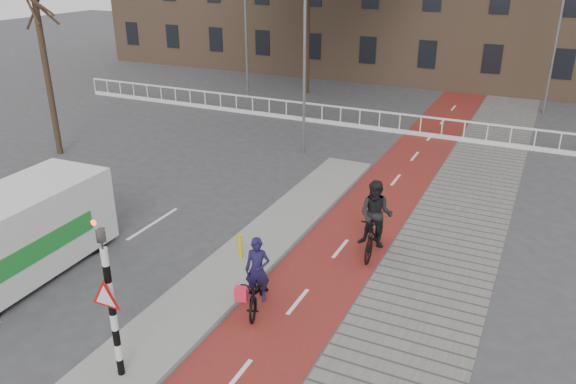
% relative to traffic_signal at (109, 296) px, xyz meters
% --- Properties ---
extents(ground, '(120.00, 120.00, 0.00)m').
position_rel_traffic_signal_xyz_m(ground, '(0.60, 2.02, -1.99)').
color(ground, '#38383A').
rests_on(ground, ground).
extents(bike_lane, '(2.50, 60.00, 0.01)m').
position_rel_traffic_signal_xyz_m(bike_lane, '(2.10, 12.02, -1.98)').
color(bike_lane, maroon).
rests_on(bike_lane, ground).
extents(sidewalk, '(3.00, 60.00, 0.01)m').
position_rel_traffic_signal_xyz_m(sidewalk, '(4.90, 12.02, -1.98)').
color(sidewalk, slate).
rests_on(sidewalk, ground).
extents(curb_island, '(1.80, 16.00, 0.12)m').
position_rel_traffic_signal_xyz_m(curb_island, '(-0.10, 6.02, -1.93)').
color(curb_island, gray).
rests_on(curb_island, ground).
extents(traffic_signal, '(0.80, 0.80, 3.68)m').
position_rel_traffic_signal_xyz_m(traffic_signal, '(0.00, 0.00, 0.00)').
color(traffic_signal, black).
rests_on(traffic_signal, curb_island).
extents(bollard, '(0.12, 0.12, 0.70)m').
position_rel_traffic_signal_xyz_m(bollard, '(-0.18, 5.17, -1.52)').
color(bollard, gold).
rests_on(bollard, curb_island).
extents(cyclist_near, '(1.13, 1.89, 1.88)m').
position_rel_traffic_signal_xyz_m(cyclist_near, '(1.33, 3.38, -1.35)').
color(cyclist_near, black).
rests_on(cyclist_near, bike_lane).
extents(cyclist_far, '(1.01, 2.13, 2.22)m').
position_rel_traffic_signal_xyz_m(cyclist_far, '(3.05, 7.18, -1.07)').
color(cyclist_far, black).
rests_on(cyclist_far, bike_lane).
extents(van, '(2.35, 5.46, 2.32)m').
position_rel_traffic_signal_xyz_m(van, '(-5.10, 1.96, -0.77)').
color(van, silver).
rests_on(van, ground).
extents(railing, '(28.00, 0.10, 0.99)m').
position_rel_traffic_signal_xyz_m(railing, '(-4.40, 19.02, -1.68)').
color(railing, silver).
rests_on(railing, ground).
extents(tree_left, '(0.25, 0.25, 7.62)m').
position_rel_traffic_signal_xyz_m(tree_left, '(-11.86, 9.85, 1.82)').
color(tree_left, black).
rests_on(tree_left, ground).
extents(tree_mid, '(0.25, 0.25, 7.81)m').
position_rel_traffic_signal_xyz_m(tree_mid, '(-6.85, 25.00, 1.91)').
color(tree_mid, black).
rests_on(tree_mid, ground).
extents(streetlight_near, '(0.12, 0.12, 8.91)m').
position_rel_traffic_signal_xyz_m(streetlight_near, '(-2.38, 14.43, 2.47)').
color(streetlight_near, slate).
rests_on(streetlight_near, ground).
extents(streetlight_left, '(0.12, 0.12, 8.82)m').
position_rel_traffic_signal_xyz_m(streetlight_left, '(-9.50, 22.24, 2.42)').
color(streetlight_left, slate).
rests_on(streetlight_left, ground).
extents(streetlight_right, '(0.12, 0.12, 8.92)m').
position_rel_traffic_signal_xyz_m(streetlight_right, '(6.68, 26.02, 2.47)').
color(streetlight_right, slate).
rests_on(streetlight_right, ground).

